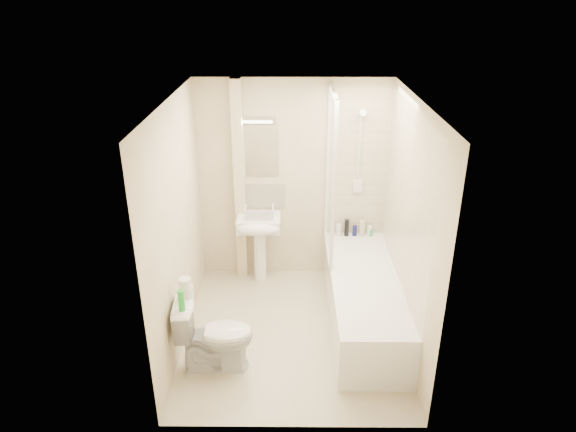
{
  "coord_description": "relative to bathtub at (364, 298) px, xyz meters",
  "views": [
    {
      "loc": [
        -0.02,
        -4.36,
        3.31
      ],
      "look_at": [
        -0.05,
        0.2,
        1.24
      ],
      "focal_mm": 32.0,
      "sensor_mm": 36.0,
      "label": 1
    }
  ],
  "objects": [
    {
      "name": "strip_light",
      "position": [
        -1.14,
        1.02,
        1.66
      ],
      "size": [
        0.42,
        0.07,
        0.07
      ],
      "primitive_type": "cube",
      "color": "silver",
      "rests_on": "wall_back"
    },
    {
      "name": "bathtub",
      "position": [
        0.0,
        0.0,
        0.0
      ],
      "size": [
        0.7,
        2.1,
        0.55
      ],
      "color": "white",
      "rests_on": "ground"
    },
    {
      "name": "bottle_blue",
      "position": [
        -0.01,
        0.96,
        0.33
      ],
      "size": [
        0.05,
        0.05,
        0.13
      ],
      "primitive_type": "cylinder",
      "color": "navy",
      "rests_on": "bathtub"
    },
    {
      "name": "toilet_roll_lower",
      "position": [
        -1.71,
        -0.62,
        0.48
      ],
      "size": [
        0.1,
        0.1,
        0.11
      ],
      "primitive_type": "cylinder",
      "color": "white",
      "rests_on": "toilet"
    },
    {
      "name": "toilet",
      "position": [
        -1.47,
        -0.72,
        0.07
      ],
      "size": [
        0.51,
        0.76,
        0.72
      ],
      "primitive_type": "imported",
      "rotation": [
        0.0,
        0.0,
        1.65
      ],
      "color": "white",
      "rests_on": "ground"
    },
    {
      "name": "toilet_roll_upper",
      "position": [
        -1.71,
        -0.66,
        0.59
      ],
      "size": [
        0.11,
        0.11,
        0.1
      ],
      "primitive_type": "cylinder",
      "color": "white",
      "rests_on": "toilet_roll_lower"
    },
    {
      "name": "ceiling",
      "position": [
        -0.75,
        -0.2,
        2.11
      ],
      "size": [
        2.2,
        2.5,
        0.02
      ],
      "primitive_type": "cube",
      "color": "white",
      "rests_on": "wall_back"
    },
    {
      "name": "bottle_white_a",
      "position": [
        -0.2,
        0.96,
        0.34
      ],
      "size": [
        0.06,
        0.06,
        0.15
      ],
      "primitive_type": "cylinder",
      "color": "silver",
      "rests_on": "bathtub"
    },
    {
      "name": "floor",
      "position": [
        -0.75,
        -0.2,
        -0.29
      ],
      "size": [
        2.5,
        2.5,
        0.0
      ],
      "primitive_type": "plane",
      "color": "beige",
      "rests_on": "ground"
    },
    {
      "name": "splashback",
      "position": [
        -1.14,
        1.04,
        0.74
      ],
      "size": [
        0.6,
        0.02,
        0.3
      ],
      "primitive_type": "cube",
      "color": "beige",
      "rests_on": "wall_back"
    },
    {
      "name": "pedestal_sink",
      "position": [
        -1.14,
        0.81,
        0.39
      ],
      "size": [
        0.5,
        0.47,
        0.97
      ],
      "color": "white",
      "rests_on": "ground"
    },
    {
      "name": "mirror",
      "position": [
        -1.14,
        1.04,
        1.29
      ],
      "size": [
        0.46,
        0.01,
        0.6
      ],
      "primitive_type": "cube",
      "color": "white",
      "rests_on": "wall_back"
    },
    {
      "name": "bottle_black_b",
      "position": [
        -0.1,
        0.96,
        0.36
      ],
      "size": [
        0.05,
        0.05,
        0.21
      ],
      "primitive_type": "cylinder",
      "color": "black",
      "rests_on": "bathtub"
    },
    {
      "name": "bottle_green",
      "position": [
        0.18,
        0.96,
        0.3
      ],
      "size": [
        0.06,
        0.06,
        0.08
      ],
      "primitive_type": "cylinder",
      "color": "#32C55C",
      "rests_on": "bathtub"
    },
    {
      "name": "tile_right",
      "position": [
        0.34,
        0.0,
        1.14
      ],
      "size": [
        0.01,
        2.1,
        1.75
      ],
      "primitive_type": "cube",
      "color": "beige",
      "rests_on": "wall_right"
    },
    {
      "name": "shower_fixture",
      "position": [
        -0.0,
        0.99,
        1.26
      ],
      "size": [
        0.1,
        0.16,
        0.99
      ],
      "color": "white",
      "rests_on": "wall_back"
    },
    {
      "name": "pipe_boxing",
      "position": [
        -1.37,
        0.99,
        0.91
      ],
      "size": [
        0.12,
        0.12,
        2.4
      ],
      "primitive_type": "cube",
      "color": "beige",
      "rests_on": "ground"
    },
    {
      "name": "wall_back",
      "position": [
        -0.75,
        1.05,
        0.91
      ],
      "size": [
        2.2,
        0.02,
        2.4
      ],
      "primitive_type": "cube",
      "color": "beige",
      "rests_on": "ground"
    },
    {
      "name": "shower_screen",
      "position": [
        -0.35,
        0.6,
        1.16
      ],
      "size": [
        0.04,
        0.92,
        1.8
      ],
      "color": "white",
      "rests_on": "bathtub"
    },
    {
      "name": "green_bottle",
      "position": [
        -1.72,
        -0.84,
        0.53
      ],
      "size": [
        0.06,
        0.06,
        0.2
      ],
      "primitive_type": "cylinder",
      "color": "green",
      "rests_on": "toilet"
    },
    {
      "name": "wall_left",
      "position": [
        -1.85,
        -0.2,
        0.91
      ],
      "size": [
        0.02,
        2.5,
        2.4
      ],
      "primitive_type": "cube",
      "color": "beige",
      "rests_on": "ground"
    },
    {
      "name": "bottle_cream",
      "position": [
        0.08,
        0.96,
        0.36
      ],
      "size": [
        0.07,
        0.07,
        0.19
      ],
      "primitive_type": "cylinder",
      "color": "beige",
      "rests_on": "bathtub"
    },
    {
      "name": "wall_right",
      "position": [
        0.35,
        -0.2,
        0.91
      ],
      "size": [
        0.02,
        2.5,
        2.4
      ],
      "primitive_type": "cube",
      "color": "beige",
      "rests_on": "ground"
    },
    {
      "name": "tile_back",
      "position": [
        0.0,
        1.04,
        1.14
      ],
      "size": [
        0.7,
        0.01,
        1.75
      ],
      "primitive_type": "cube",
      "color": "beige",
      "rests_on": "wall_back"
    },
    {
      "name": "bottle_white_b",
      "position": [
        0.17,
        0.96,
        0.32
      ],
      "size": [
        0.05,
        0.05,
        0.13
      ],
      "primitive_type": "cylinder",
      "color": "white",
      "rests_on": "bathtub"
    }
  ]
}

